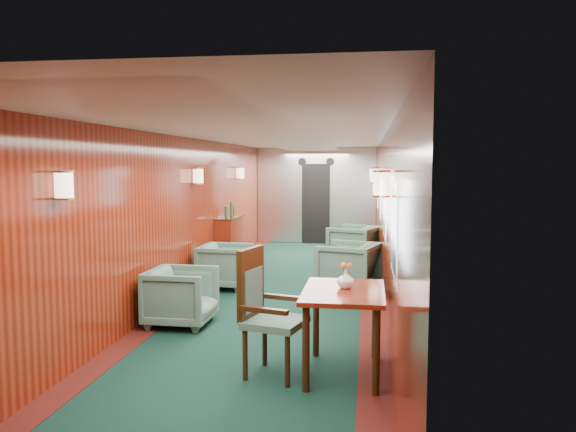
% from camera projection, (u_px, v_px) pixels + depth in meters
% --- Properties ---
extents(room, '(12.00, 12.10, 2.40)m').
position_uv_depth(room, '(280.00, 188.00, 8.24)').
color(room, black).
rests_on(room, ground).
extents(bulkhead, '(2.98, 0.17, 2.39)m').
position_uv_depth(bulkhead, '(316.00, 196.00, 14.11)').
color(bulkhead, silver).
rests_on(bulkhead, ground).
extents(windows_right, '(0.02, 8.60, 0.80)m').
position_uv_depth(windows_right, '(382.00, 201.00, 8.30)').
color(windows_right, '#B4B6BB').
rests_on(windows_right, ground).
extents(wall_sconces, '(2.97, 7.97, 0.25)m').
position_uv_depth(wall_sconces, '(286.00, 177.00, 8.78)').
color(wall_sconces, '#FFECC6').
rests_on(wall_sconces, ground).
extents(dining_table, '(0.76, 1.08, 0.81)m').
position_uv_depth(dining_table, '(344.00, 303.00, 5.27)').
color(dining_table, maroon).
rests_on(dining_table, ground).
extents(side_chair, '(0.65, 0.67, 1.20)m').
position_uv_depth(side_chair, '(264.00, 307.00, 5.27)').
color(side_chair, '#1D453B').
rests_on(side_chair, ground).
extents(credenza, '(0.35, 1.11, 1.27)m').
position_uv_depth(credenza, '(229.00, 242.00, 10.75)').
color(credenza, maroon).
rests_on(credenza, ground).
extents(flower_vase, '(0.20, 0.20, 0.17)m').
position_uv_depth(flower_vase, '(345.00, 279.00, 5.32)').
color(flower_vase, silver).
rests_on(flower_vase, dining_table).
extents(armchair_left_near, '(0.81, 0.78, 0.72)m').
position_uv_depth(armchair_left_near, '(181.00, 297.00, 6.92)').
color(armchair_left_near, '#1D453B').
rests_on(armchair_left_near, ground).
extents(armchair_left_far, '(0.82, 0.80, 0.71)m').
position_uv_depth(armchair_left_far, '(226.00, 266.00, 9.01)').
color(armchair_left_far, '#1D453B').
rests_on(armchair_left_far, ground).
extents(armchair_right_near, '(1.07, 1.05, 0.78)m').
position_uv_depth(armchair_right_near, '(348.00, 267.00, 8.72)').
color(armchair_right_near, '#1D453B').
rests_on(armchair_right_near, ground).
extents(armchair_right_far, '(1.12, 1.10, 0.79)m').
position_uv_depth(armchair_right_far, '(354.00, 245.00, 11.07)').
color(armchair_right_far, '#1D453B').
rests_on(armchair_right_far, ground).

